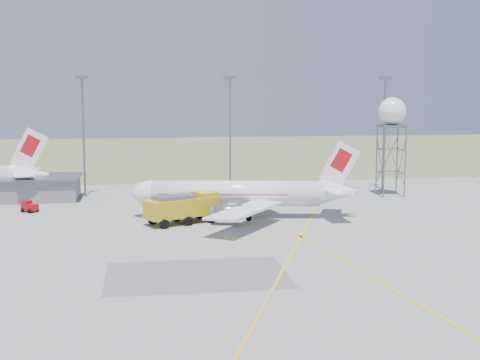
{
  "coord_description": "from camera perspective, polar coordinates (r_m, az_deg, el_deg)",
  "views": [
    {
      "loc": [
        -25.02,
        -49.39,
        18.47
      ],
      "look_at": [
        -12.03,
        40.0,
        5.97
      ],
      "focal_mm": 50.0,
      "sensor_mm": 36.0,
      "label": 1
    }
  ],
  "objects": [
    {
      "name": "ground",
      "position": [
        58.37,
        17.95,
        -10.96
      ],
      "size": [
        400.0,
        400.0,
        0.0
      ],
      "primitive_type": "plane",
      "color": "#9D9D98",
      "rests_on": "ground"
    },
    {
      "name": "grass_strip",
      "position": [
        191.93,
        -0.74,
        2.36
      ],
      "size": [
        400.0,
        120.0,
        0.03
      ],
      "primitive_type": "cube",
      "color": "#5D6B3B",
      "rests_on": "ground"
    },
    {
      "name": "building_grey",
      "position": [
        116.32,
        -18.07,
        -0.67
      ],
      "size": [
        19.0,
        10.0,
        3.9
      ],
      "color": "gray",
      "rests_on": "ground"
    },
    {
      "name": "mast_a",
      "position": [
        116.0,
        -13.23,
        4.51
      ],
      "size": [
        2.2,
        0.5,
        20.5
      ],
      "color": "slate",
      "rests_on": "ground"
    },
    {
      "name": "mast_b",
      "position": [
        116.54,
        -0.85,
        4.73
      ],
      "size": [
        2.2,
        0.5,
        20.5
      ],
      "color": "slate",
      "rests_on": "ground"
    },
    {
      "name": "mast_c",
      "position": [
        123.32,
        12.2,
        4.73
      ],
      "size": [
        2.2,
        0.5,
        20.5
      ],
      "color": "slate",
      "rests_on": "ground"
    },
    {
      "name": "airliner_main",
      "position": [
        95.5,
        -0.01,
        -1.2
      ],
      "size": [
        32.59,
        31.35,
        11.11
      ],
      "rotation": [
        0.0,
        0.0,
        2.98
      ],
      "color": "white",
      "rests_on": "ground"
    },
    {
      "name": "radar_tower",
      "position": [
        117.06,
        12.79,
        3.27
      ],
      "size": [
        4.66,
        4.66,
        16.87
      ],
      "color": "slate",
      "rests_on": "ground"
    },
    {
      "name": "fire_truck",
      "position": [
        91.9,
        -4.81,
        -2.49
      ],
      "size": [
        10.69,
        7.5,
        4.09
      ],
      "rotation": [
        0.0,
        0.0,
        0.45
      ],
      "color": "gold",
      "rests_on": "ground"
    },
    {
      "name": "baggage_tug",
      "position": [
        104.82,
        -17.53,
        -2.27
      ],
      "size": [
        2.71,
        2.65,
        1.74
      ],
      "rotation": [
        0.0,
        0.0,
        -0.61
      ],
      "color": "#A50B10",
      "rests_on": "ground"
    }
  ]
}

